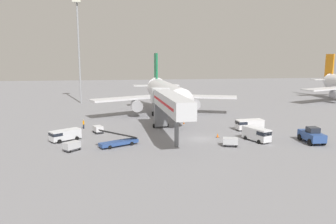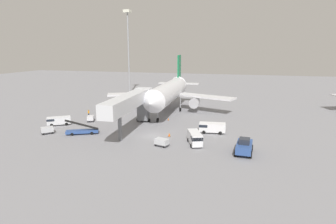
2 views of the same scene
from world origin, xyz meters
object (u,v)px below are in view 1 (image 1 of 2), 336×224
(airplane_at_gate, at_px, (166,94))
(apron_light_mast, at_px, (78,34))
(belt_loader_truck, at_px, (119,142))
(safety_cone_bravo, at_px, (218,135))
(baggage_cart_outer_left, at_px, (98,129))
(safety_cone_alpha, at_px, (184,123))
(service_van_rear_right, at_px, (64,135))
(ground_crew_worker_foreground, at_px, (84,124))
(service_van_outer_right, at_px, (249,124))
(baggage_cart_far_right, at_px, (230,142))
(baggage_cart_mid_right, at_px, (72,146))
(jet_bridge, at_px, (168,103))
(pushback_tug, at_px, (312,135))
(service_van_near_center, at_px, (257,134))

(airplane_at_gate, relative_size, apron_light_mast, 1.23)
(belt_loader_truck, relative_size, safety_cone_bravo, 8.56)
(baggage_cart_outer_left, height_order, safety_cone_alpha, baggage_cart_outer_left)
(service_van_rear_right, distance_m, apron_light_mast, 50.57)
(belt_loader_truck, distance_m, ground_crew_worker_foreground, 15.68)
(service_van_outer_right, bearing_deg, baggage_cart_far_right, -125.00)
(airplane_at_gate, xyz_separation_m, baggage_cart_mid_right, (-18.35, -27.33, -4.68))
(service_van_rear_right, bearing_deg, safety_cone_bravo, -3.28)
(baggage_cart_far_right, distance_m, ground_crew_worker_foreground, 29.78)
(jet_bridge, distance_m, apron_light_mast, 52.62)
(jet_bridge, distance_m, safety_cone_alpha, 13.24)
(pushback_tug, relative_size, baggage_cart_outer_left, 2.20)
(service_van_rear_right, bearing_deg, ground_crew_worker_foreground, 76.51)
(baggage_cart_far_right, relative_size, safety_cone_alpha, 4.66)
(jet_bridge, xyz_separation_m, safety_cone_bravo, (8.62, -1.72, -5.79))
(airplane_at_gate, xyz_separation_m, apron_light_mast, (-22.70, 25.59, 15.35))
(baggage_cart_outer_left, bearing_deg, safety_cone_bravo, -17.01)
(baggage_cart_mid_right, height_order, safety_cone_alpha, baggage_cart_mid_right)
(ground_crew_worker_foreground, height_order, apron_light_mast, apron_light_mast)
(airplane_at_gate, distance_m, jet_bridge, 20.89)
(jet_bridge, height_order, pushback_tug, jet_bridge)
(jet_bridge, bearing_deg, pushback_tug, -18.39)
(pushback_tug, relative_size, ground_crew_worker_foreground, 2.91)
(service_van_near_center, height_order, ground_crew_worker_foreground, service_van_near_center)
(baggage_cart_mid_right, distance_m, ground_crew_worker_foreground, 15.71)
(pushback_tug, distance_m, service_van_rear_right, 41.63)
(jet_bridge, bearing_deg, belt_loader_truck, -150.62)
(safety_cone_bravo, bearing_deg, safety_cone_alpha, 106.23)
(airplane_at_gate, relative_size, safety_cone_alpha, 66.42)
(service_van_outer_right, xyz_separation_m, baggage_cart_mid_right, (-32.23, -9.60, -0.42))
(ground_crew_worker_foreground, xyz_separation_m, apron_light_mast, (-4.50, 37.21, 19.84))
(baggage_cart_outer_left, distance_m, safety_cone_bravo, 22.23)
(pushback_tug, relative_size, belt_loader_truck, 0.83)
(service_van_outer_right, relative_size, service_van_rear_right, 1.04)
(service_van_outer_right, distance_m, baggage_cart_mid_right, 33.63)
(baggage_cart_outer_left, bearing_deg, apron_light_mast, 100.35)
(service_van_rear_right, relative_size, baggage_cart_far_right, 1.98)
(service_van_rear_right, bearing_deg, baggage_cart_outer_left, 43.11)
(service_van_rear_right, xyz_separation_m, baggage_cart_mid_right, (2.08, -6.40, -0.31))
(service_van_outer_right, bearing_deg, baggage_cart_mid_right, -163.41)
(service_van_rear_right, height_order, safety_cone_alpha, service_van_rear_right)
(jet_bridge, bearing_deg, apron_light_mast, 113.58)
(airplane_at_gate, bearing_deg, apron_light_mast, 131.58)
(airplane_at_gate, distance_m, apron_light_mast, 37.49)
(airplane_at_gate, height_order, service_van_near_center, airplane_at_gate)
(pushback_tug, bearing_deg, baggage_cart_mid_right, 178.45)
(apron_light_mast, bearing_deg, service_van_near_center, -56.16)
(service_van_rear_right, xyz_separation_m, service_van_near_center, (32.36, -5.13, 0.21))
(pushback_tug, xyz_separation_m, belt_loader_truck, (-31.81, 2.69, -0.51))
(service_van_rear_right, height_order, apron_light_mast, apron_light_mast)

